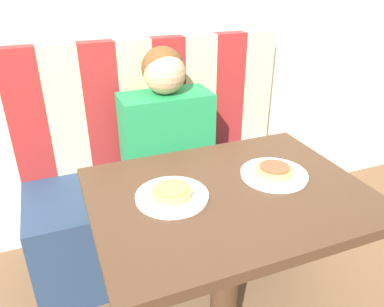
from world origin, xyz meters
TOP-DOWN VIEW (x-y plane):
  - booth_seat at (0.00, 0.63)m, footprint 1.32×0.51m
  - booth_backrest at (-0.00, 0.85)m, footprint 1.32×0.08m
  - dining_table at (0.00, 0.00)m, footprint 0.85×0.64m
  - person at (0.00, 0.64)m, footprint 0.40×0.21m
  - plate_left at (-0.18, 0.03)m, footprint 0.22×0.22m
  - plate_right at (0.18, 0.03)m, footprint 0.22×0.22m
  - pizza_left at (-0.18, 0.03)m, footprint 0.12×0.12m
  - pizza_right at (0.18, 0.03)m, footprint 0.12×0.12m

SIDE VIEW (x-z plane):
  - booth_seat at x=0.00m, z-range 0.00..0.45m
  - dining_table at x=0.00m, z-range 0.25..0.98m
  - person at x=0.00m, z-range 0.43..1.04m
  - plate_left at x=-0.18m, z-range 0.73..0.74m
  - plate_right at x=0.18m, z-range 0.73..0.74m
  - pizza_left at x=-0.18m, z-range 0.74..0.76m
  - pizza_right at x=0.18m, z-range 0.74..0.76m
  - booth_backrest at x=0.00m, z-range 0.45..1.06m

